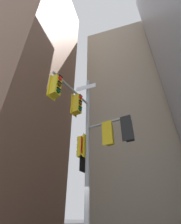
% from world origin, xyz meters
% --- Properties ---
extents(building_tower_left, '(14.18, 14.18, 48.63)m').
position_xyz_m(building_tower_left, '(-15.25, 8.67, 24.32)').
color(building_tower_left, brown).
rests_on(building_tower_left, ground).
extents(building_mid_block, '(17.43, 17.43, 41.69)m').
position_xyz_m(building_mid_block, '(2.89, 25.53, 20.85)').
color(building_mid_block, tan).
rests_on(building_mid_block, ground).
extents(signal_pole_assembly, '(3.13, 3.09, 8.47)m').
position_xyz_m(signal_pole_assembly, '(0.24, -0.55, 4.83)').
color(signal_pole_assembly, '#9EA0A3').
rests_on(signal_pole_assembly, ground).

